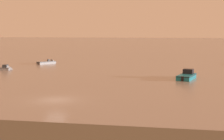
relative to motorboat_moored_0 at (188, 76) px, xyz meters
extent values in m
plane|color=gray|center=(-16.76, -21.53, -0.37)|extent=(800.00, 800.00, 0.00)
cube|color=#197084|center=(-0.29, -0.97, -0.10)|extent=(3.73, 5.89, 1.08)
cone|color=#197084|center=(0.52, 1.78, -0.10)|extent=(2.55, 2.25, 2.16)
cube|color=black|center=(-0.27, -0.91, 0.30)|extent=(3.81, 6.03, 0.12)
cube|color=black|center=(0.08, 0.28, 0.86)|extent=(2.01, 1.74, 0.84)
cube|color=#384751|center=(0.27, 0.91, 0.91)|extent=(1.65, 0.75, 0.67)
cube|color=black|center=(-1.04, -3.53, 0.06)|extent=(0.51, 0.44, 0.77)
cube|color=gray|center=(-34.26, 20.32, -0.15)|extent=(4.32, 4.74, 0.90)
cone|color=gray|center=(-32.77, 22.19, -0.15)|extent=(2.29, 2.23, 1.80)
cube|color=#33383F|center=(-34.22, 20.36, 0.19)|extent=(4.41, 4.84, 0.10)
cube|color=#33383F|center=(-33.82, 20.87, 0.55)|extent=(0.71, 0.68, 0.50)
cube|color=black|center=(-35.64, 18.58, -0.01)|extent=(0.45, 0.44, 0.64)
cube|color=gray|center=(-38.94, 6.18, -0.18)|extent=(4.01, 1.95, 0.76)
cone|color=gray|center=(-36.92, 6.36, -0.18)|extent=(1.34, 1.63, 1.53)
cube|color=#33383F|center=(-38.89, 6.18, 0.11)|extent=(4.10, 1.99, 0.08)
cube|color=#33383F|center=(-38.01, 6.26, 0.50)|extent=(1.04, 1.29, 0.59)
cube|color=#384751|center=(-37.55, 6.30, 0.54)|extent=(0.31, 1.17, 0.47)
camera|label=1|loc=(-3.40, -58.61, 7.88)|focal=52.41mm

